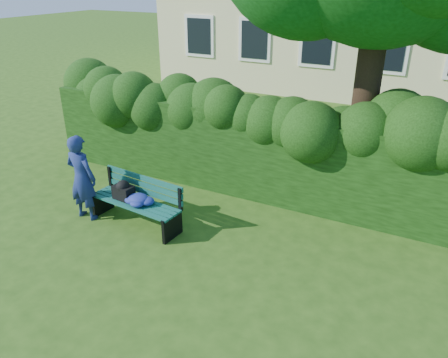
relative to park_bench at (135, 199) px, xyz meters
The scene contains 4 objects.
ground 1.56m from the park_bench, ahead, with size 80.00×80.00×0.00m, color #2B4F15.
hedge 2.75m from the park_bench, 57.12° to the left, with size 10.00×1.00×1.80m.
park_bench is the anchor object (origin of this frame).
man_reading 1.08m from the park_bench, 165.32° to the right, with size 0.61×0.40×1.66m, color navy.
Camera 1 is at (3.24, -5.60, 4.25)m, focal length 35.00 mm.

